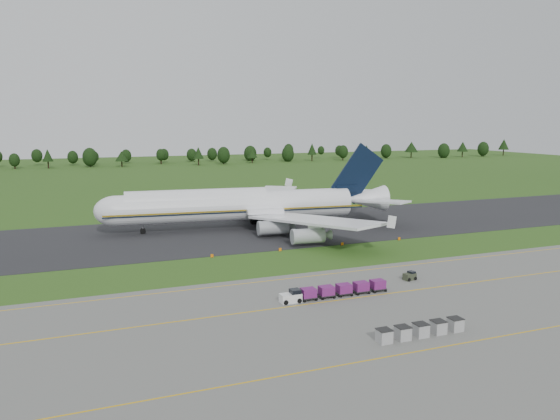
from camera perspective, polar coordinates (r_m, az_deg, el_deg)
name	(u,v)px	position (r m, az deg, el deg)	size (l,w,h in m)	color
ground	(256,265)	(93.45, -2.53, -5.71)	(600.00, 600.00, 0.00)	#2A4F17
apron	(353,337)	(63.83, 7.63, -13.02)	(300.00, 52.00, 0.06)	#61615D
taxiway	(214,233)	(119.60, -6.87, -2.42)	(300.00, 40.00, 0.08)	black
apron_markings	(326,316)	(69.60, 4.79, -11.01)	(300.00, 30.20, 0.01)	gold
tree_line	(118,155)	(305.03, -16.55, 5.49)	(524.55, 21.64, 11.95)	black
aircraft	(243,205)	(123.46, -3.92, 0.54)	(68.18, 65.96, 19.10)	white
baggage_train	(333,291)	(76.70, 5.56, -8.39)	(16.01, 1.70, 1.63)	white
utility_cart	(410,277)	(86.58, 13.39, -6.79)	(2.08, 1.48, 1.05)	#303626
uld_row	(421,330)	(65.10, 14.49, -12.03)	(11.14, 1.54, 1.52)	#9F9F9F
edge_markers	(312,247)	(105.17, 3.36, -3.86)	(39.88, 0.30, 0.60)	orange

